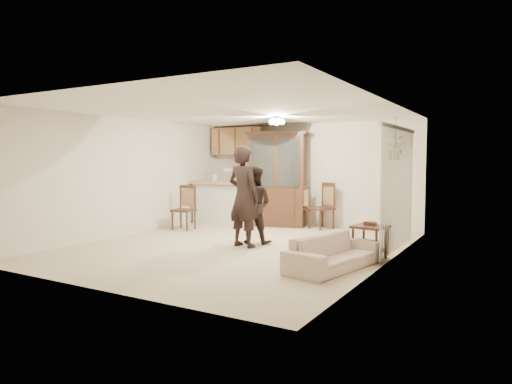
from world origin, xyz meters
The scene contains 23 objects.
floor centered at (0.00, 0.00, 0.00)m, with size 6.50×6.50×0.00m, color #BFAB90.
ceiling centered at (0.00, 0.00, 2.50)m, with size 5.50×6.50×0.02m, color white.
wall_back centered at (0.00, 3.25, 1.25)m, with size 5.50×0.02×2.50m, color silver.
wall_front centered at (0.00, -3.25, 1.25)m, with size 5.50×0.02×2.50m, color silver.
wall_left centered at (-2.75, 0.00, 1.25)m, with size 0.02×6.50×2.50m, color silver.
wall_right centered at (2.75, 0.00, 1.25)m, with size 0.02×6.50×2.50m, color silver.
breakfast_bar centered at (-1.85, 2.35, 0.50)m, with size 1.60×0.55×1.00m, color silver.
bar_top centered at (-1.85, 2.35, 1.05)m, with size 1.75×0.70×0.08m, color tan.
upper_cabinets centered at (-1.90, 3.07, 2.10)m, with size 1.50×0.34×0.70m, color olive.
vertical_blinds centered at (2.71, 0.90, 1.10)m, with size 0.06×2.30×2.10m, color beige, non-canonical shape.
ceiling_fixture centered at (0.20, 1.20, 2.40)m, with size 0.36×0.36×0.20m, color beige, non-canonical shape.
hanging_plant centered at (2.30, 2.40, 1.85)m, with size 0.43×0.37×0.48m, color #305622.
plant_cord centered at (2.30, 2.40, 2.17)m, with size 0.01×0.01×0.65m, color black.
sofa centered at (2.17, -0.75, 0.37)m, with size 1.87×0.73×0.73m, color beige.
adult centered at (0.11, 0.07, 0.90)m, with size 0.66×0.43×1.80m, color black.
child centered at (0.08, 0.47, 0.68)m, with size 0.66×0.51×1.35m, color black.
china_hutch centered at (-0.60, 2.77, 1.13)m, with size 1.54×0.91×2.29m.
side_table centered at (2.44, 0.20, 0.29)m, with size 0.57×0.57×0.61m.
chair_bar centered at (-2.18, 1.13, 0.29)m, with size 0.52×0.52×1.02m.
chair_hutch_left centered at (0.51, 2.88, 0.30)m, with size 0.64×0.64×1.08m.
chair_hutch_right centered at (-0.07, 2.89, 0.28)m, with size 0.63×0.63×1.00m.
controller_adult centered at (0.03, -0.36, 1.44)m, with size 0.05×0.16×0.05m, color silver.
controller_child centered at (0.14, 0.13, 0.92)m, with size 0.04×0.13×0.04m, color silver.
Camera 1 is at (4.52, -7.06, 1.61)m, focal length 32.00 mm.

